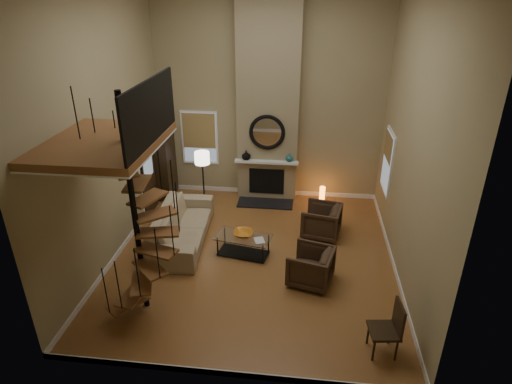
# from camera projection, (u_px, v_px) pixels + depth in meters

# --- Properties ---
(ground) EXTENTS (6.00, 6.50, 0.01)m
(ground) POSITION_uv_depth(u_px,v_px,m) (254.00, 257.00, 9.54)
(ground) COLOR #AA6F36
(ground) RESTS_ON ground
(back_wall) EXTENTS (6.00, 0.02, 5.50)m
(back_wall) POSITION_uv_depth(u_px,v_px,m) (269.00, 98.00, 11.25)
(back_wall) COLOR tan
(back_wall) RESTS_ON ground
(front_wall) EXTENTS (6.00, 0.02, 5.50)m
(front_wall) POSITION_uv_depth(u_px,v_px,m) (222.00, 220.00, 5.44)
(front_wall) COLOR tan
(front_wall) RESTS_ON ground
(left_wall) EXTENTS (0.02, 6.50, 5.50)m
(left_wall) POSITION_uv_depth(u_px,v_px,m) (105.00, 132.00, 8.66)
(left_wall) COLOR tan
(left_wall) RESTS_ON ground
(right_wall) EXTENTS (0.02, 6.50, 5.50)m
(right_wall) POSITION_uv_depth(u_px,v_px,m) (414.00, 144.00, 8.03)
(right_wall) COLOR tan
(right_wall) RESTS_ON ground
(baseboard_back) EXTENTS (6.00, 0.02, 0.12)m
(baseboard_back) POSITION_uv_depth(u_px,v_px,m) (268.00, 191.00, 12.41)
(baseboard_back) COLOR white
(baseboard_back) RESTS_ON ground
(baseboard_front) EXTENTS (6.00, 0.02, 0.12)m
(baseboard_front) POSITION_uv_depth(u_px,v_px,m) (228.00, 374.00, 6.61)
(baseboard_front) COLOR white
(baseboard_front) RESTS_ON ground
(baseboard_left) EXTENTS (0.02, 6.50, 0.12)m
(baseboard_left) POSITION_uv_depth(u_px,v_px,m) (123.00, 246.00, 9.83)
(baseboard_left) COLOR white
(baseboard_left) RESTS_ON ground
(baseboard_right) EXTENTS (0.02, 6.50, 0.12)m
(baseboard_right) POSITION_uv_depth(u_px,v_px,m) (393.00, 264.00, 9.20)
(baseboard_right) COLOR white
(baseboard_right) RESTS_ON ground
(chimney_breast) EXTENTS (1.60, 0.38, 5.50)m
(chimney_breast) POSITION_uv_depth(u_px,v_px,m) (268.00, 100.00, 11.08)
(chimney_breast) COLOR #8D7D5B
(chimney_breast) RESTS_ON ground
(hearth) EXTENTS (1.50, 0.60, 0.04)m
(hearth) POSITION_uv_depth(u_px,v_px,m) (265.00, 203.00, 11.83)
(hearth) COLOR black
(hearth) RESTS_ON ground
(firebox) EXTENTS (0.95, 0.02, 0.72)m
(firebox) POSITION_uv_depth(u_px,v_px,m) (267.00, 181.00, 11.86)
(firebox) COLOR black
(firebox) RESTS_ON chimney_breast
(mantel) EXTENTS (1.70, 0.18, 0.06)m
(mantel) POSITION_uv_depth(u_px,v_px,m) (266.00, 162.00, 11.52)
(mantel) COLOR white
(mantel) RESTS_ON chimney_breast
(mirror_frame) EXTENTS (0.94, 0.10, 0.94)m
(mirror_frame) POSITION_uv_depth(u_px,v_px,m) (267.00, 132.00, 11.23)
(mirror_frame) COLOR black
(mirror_frame) RESTS_ON chimney_breast
(mirror_disc) EXTENTS (0.80, 0.01, 0.80)m
(mirror_disc) POSITION_uv_depth(u_px,v_px,m) (267.00, 132.00, 11.24)
(mirror_disc) COLOR white
(mirror_disc) RESTS_ON chimney_breast
(vase_left) EXTENTS (0.24, 0.24, 0.25)m
(vase_left) POSITION_uv_depth(u_px,v_px,m) (246.00, 155.00, 11.55)
(vase_left) COLOR black
(vase_left) RESTS_ON mantel
(vase_right) EXTENTS (0.20, 0.20, 0.21)m
(vase_right) POSITION_uv_depth(u_px,v_px,m) (289.00, 158.00, 11.44)
(vase_right) COLOR #195957
(vase_right) RESTS_ON mantel
(window_back) EXTENTS (1.02, 0.06, 1.52)m
(window_back) POSITION_uv_depth(u_px,v_px,m) (200.00, 137.00, 11.92)
(window_back) COLOR white
(window_back) RESTS_ON back_wall
(window_right) EXTENTS (0.06, 1.02, 1.52)m
(window_right) POSITION_uv_depth(u_px,v_px,m) (388.00, 161.00, 10.31)
(window_right) COLOR white
(window_right) RESTS_ON right_wall
(entry_door) EXTENTS (0.10, 1.05, 2.16)m
(entry_door) POSITION_uv_depth(u_px,v_px,m) (147.00, 175.00, 11.00)
(entry_door) COLOR white
(entry_door) RESTS_ON ground
(loft) EXTENTS (1.70, 2.20, 1.09)m
(loft) POSITION_uv_depth(u_px,v_px,m) (109.00, 140.00, 6.74)
(loft) COLOR brown
(loft) RESTS_ON left_wall
(spiral_stair) EXTENTS (1.47, 1.47, 4.06)m
(spiral_stair) POSITION_uv_depth(u_px,v_px,m) (137.00, 222.00, 7.35)
(spiral_stair) COLOR black
(spiral_stair) RESTS_ON ground
(hutch) EXTENTS (0.38, 0.82, 1.82)m
(hutch) POSITION_uv_depth(u_px,v_px,m) (165.00, 165.00, 11.89)
(hutch) COLOR black
(hutch) RESTS_ON ground
(sofa) EXTENTS (1.21, 2.76, 0.79)m
(sofa) POSITION_uv_depth(u_px,v_px,m) (182.00, 225.00, 10.00)
(sofa) COLOR tan
(sofa) RESTS_ON ground
(armchair_near) EXTENTS (1.02, 1.00, 0.79)m
(armchair_near) POSITION_uv_depth(u_px,v_px,m) (325.00, 222.00, 10.24)
(armchair_near) COLOR #402C1D
(armchair_near) RESTS_ON ground
(armchair_far) EXTENTS (1.02, 1.00, 0.76)m
(armchair_far) POSITION_uv_depth(u_px,v_px,m) (314.00, 267.00, 8.59)
(armchair_far) COLOR #402C1D
(armchair_far) RESTS_ON ground
(coffee_table) EXTENTS (1.29, 0.81, 0.45)m
(coffee_table) POSITION_uv_depth(u_px,v_px,m) (243.00, 243.00, 9.52)
(coffee_table) COLOR silver
(coffee_table) RESTS_ON ground
(bowl) EXTENTS (0.43, 0.43, 0.11)m
(bowl) POSITION_uv_depth(u_px,v_px,m) (243.00, 234.00, 9.47)
(bowl) COLOR orange
(bowl) RESTS_ON coffee_table
(book) EXTENTS (0.28, 0.32, 0.03)m
(book) POSITION_uv_depth(u_px,v_px,m) (258.00, 241.00, 9.27)
(book) COLOR gray
(book) RESTS_ON coffee_table
(floor_lamp) EXTENTS (0.37, 0.37, 1.70)m
(floor_lamp) POSITION_uv_depth(u_px,v_px,m) (202.00, 163.00, 10.75)
(floor_lamp) COLOR black
(floor_lamp) RESTS_ON ground
(accent_lamp) EXTENTS (0.15, 0.15, 0.52)m
(accent_lamp) POSITION_uv_depth(u_px,v_px,m) (322.00, 196.00, 11.73)
(accent_lamp) COLOR orange
(accent_lamp) RESTS_ON ground
(side_chair) EXTENTS (0.51, 0.51, 0.98)m
(side_chair) POSITION_uv_depth(u_px,v_px,m) (390.00, 327.00, 6.86)
(side_chair) COLOR black
(side_chair) RESTS_ON ground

